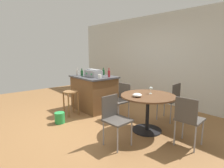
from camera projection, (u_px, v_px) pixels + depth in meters
ground_plane at (93, 121)px, 4.25m from camera, size 8.80×8.80×0.00m
back_wall at (161, 59)px, 5.63m from camera, size 8.00×0.10×2.70m
kitchen_island at (94, 92)px, 5.07m from camera, size 1.18×0.89×0.92m
wooden_stool at (71, 97)px, 4.58m from camera, size 0.35×0.35×0.61m
dining_table at (148, 104)px, 3.63m from camera, size 1.08×1.08×0.74m
folding_chair_near at (121, 99)px, 4.31m from camera, size 0.41×0.41×0.85m
folding_chair_far at (115, 117)px, 3.12m from camera, size 0.42×0.42×0.85m
folding_chair_left at (188, 118)px, 3.03m from camera, size 0.44×0.44×0.87m
folding_chair_right at (171, 99)px, 4.18m from camera, size 0.44×0.44×0.88m
toolbox at (93, 73)px, 4.86m from camera, size 0.47×0.28×0.20m
bottle_0 at (103, 72)px, 5.16m from camera, size 0.07×0.07×0.21m
bottle_1 at (77, 73)px, 5.06m from camera, size 0.07×0.07×0.21m
bottle_2 at (82, 73)px, 5.02m from camera, size 0.07×0.07×0.20m
bottle_3 at (109, 74)px, 4.77m from camera, size 0.06×0.06×0.24m
cup_0 at (100, 76)px, 4.60m from camera, size 0.12×0.09×0.09m
cup_1 at (90, 73)px, 5.35m from camera, size 0.11×0.07×0.09m
cup_2 at (98, 73)px, 5.21m from camera, size 0.12×0.09×0.10m
wine_glass at (151, 89)px, 3.70m from camera, size 0.07×0.07×0.14m
serving_bowl at (137, 95)px, 3.46m from camera, size 0.18×0.18×0.07m
plastic_bucket at (60, 118)px, 4.11m from camera, size 0.22×0.22×0.24m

